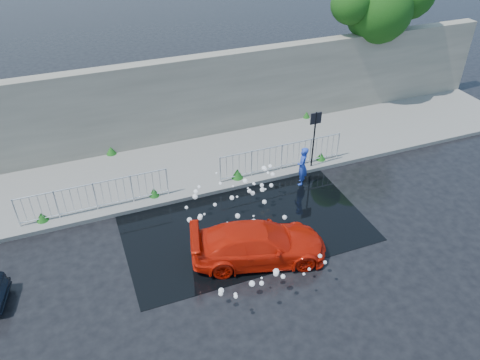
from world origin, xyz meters
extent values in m
plane|color=black|center=(0.00, 0.00, 0.00)|extent=(90.00, 90.00, 0.00)
cube|color=slate|center=(0.00, 5.00, 0.07)|extent=(30.00, 4.00, 0.15)
cube|color=slate|center=(0.00, 3.00, 0.08)|extent=(30.00, 0.25, 0.16)
cube|color=slate|center=(0.00, 7.20, 1.90)|extent=(30.00, 0.60, 3.50)
cube|color=black|center=(0.50, 1.00, 0.01)|extent=(8.00, 5.00, 0.01)
cylinder|color=black|center=(4.20, 3.10, 1.25)|extent=(0.06, 0.06, 2.50)
cube|color=black|center=(4.20, 3.10, 2.25)|extent=(0.45, 0.04, 0.45)
cylinder|color=#332114|center=(10.00, 8.20, 2.50)|extent=(0.36, 0.36, 5.00)
sphere|color=#143E0F|center=(9.50, 7.40, 4.60)|extent=(2.99, 2.99, 2.99)
sphere|color=#143E0F|center=(8.00, 7.40, 5.00)|extent=(1.78, 1.78, 1.78)
cylinder|color=silver|center=(-6.50, 3.35, 0.70)|extent=(0.05, 0.05, 1.10)
cylinder|color=silver|center=(-1.50, 3.35, 0.70)|extent=(0.05, 0.05, 1.10)
cylinder|color=silver|center=(-4.00, 3.35, 1.22)|extent=(5.00, 0.04, 0.04)
cylinder|color=silver|center=(-4.00, 3.35, 0.27)|extent=(5.00, 0.04, 0.04)
cylinder|color=silver|center=(0.50, 3.35, 0.70)|extent=(0.05, 0.05, 1.10)
cylinder|color=silver|center=(5.50, 3.35, 0.70)|extent=(0.05, 0.05, 1.10)
cylinder|color=silver|center=(3.00, 3.35, 1.22)|extent=(5.00, 0.04, 0.04)
cylinder|color=silver|center=(3.00, 3.35, 0.27)|extent=(5.00, 0.04, 0.04)
cone|color=#124312|center=(-5.80, 3.40, 0.31)|extent=(0.40, 0.40, 0.31)
cone|color=#124312|center=(-2.00, 3.40, 0.32)|extent=(0.36, 0.36, 0.34)
cone|color=#124312|center=(1.20, 3.40, 0.34)|extent=(0.44, 0.44, 0.39)
cone|color=#124312|center=(4.80, 3.40, 0.30)|extent=(0.38, 0.38, 0.30)
cone|color=#124312|center=(-3.00, 6.90, 0.31)|extent=(0.42, 0.42, 0.32)
cone|color=#124312|center=(6.00, 6.90, 0.30)|extent=(0.34, 0.34, 0.30)
sphere|color=white|center=(1.81, 1.68, 0.77)|extent=(0.14, 0.14, 0.14)
sphere|color=white|center=(1.19, 1.74, 0.93)|extent=(0.07, 0.07, 0.07)
sphere|color=white|center=(1.74, 0.43, 0.31)|extent=(0.15, 0.15, 0.15)
sphere|color=white|center=(0.17, 0.45, 0.43)|extent=(0.13, 0.13, 0.13)
sphere|color=white|center=(-0.40, 0.50, 0.25)|extent=(0.09, 0.09, 0.09)
sphere|color=white|center=(0.93, 1.52, 0.88)|extent=(0.12, 0.12, 0.12)
sphere|color=white|center=(2.00, 2.00, 0.98)|extent=(0.15, 0.15, 0.15)
sphere|color=white|center=(0.94, 1.60, 0.80)|extent=(0.13, 0.13, 0.13)
sphere|color=white|center=(-1.24, 0.94, 0.60)|extent=(0.06, 0.06, 0.06)
sphere|color=white|center=(1.37, 1.48, 0.84)|extent=(0.16, 0.16, 0.16)
sphere|color=white|center=(-0.39, 1.30, 0.81)|extent=(0.12, 0.12, 0.12)
sphere|color=white|center=(0.03, 0.62, 0.34)|extent=(0.06, 0.06, 0.06)
sphere|color=white|center=(0.11, 2.20, 0.95)|extent=(0.11, 0.11, 0.11)
sphere|color=white|center=(0.21, 0.81, 0.53)|extent=(0.17, 0.17, 0.17)
sphere|color=white|center=(0.28, 1.50, 0.77)|extent=(0.16, 0.16, 0.16)
sphere|color=white|center=(-1.02, 0.33, 0.32)|extent=(0.13, 0.13, 0.13)
sphere|color=white|center=(0.90, 1.61, 0.93)|extent=(0.06, 0.06, 0.06)
sphere|color=white|center=(-1.11, 0.13, 0.33)|extent=(0.08, 0.08, 0.08)
sphere|color=white|center=(0.71, 0.64, 0.50)|extent=(0.07, 0.07, 0.07)
sphere|color=white|center=(1.43, 1.64, 0.90)|extent=(0.14, 0.14, 0.14)
sphere|color=white|center=(-0.81, 2.06, 0.94)|extent=(0.15, 0.15, 0.15)
sphere|color=white|center=(0.44, 1.84, 0.97)|extent=(0.07, 0.07, 0.07)
sphere|color=white|center=(-0.98, 1.02, 0.70)|extent=(0.15, 0.15, 0.15)
sphere|color=white|center=(0.64, 0.46, 0.45)|extent=(0.15, 0.15, 0.15)
sphere|color=white|center=(0.47, 1.52, 0.75)|extent=(0.08, 0.08, 0.08)
sphere|color=white|center=(-1.31, 0.49, 0.31)|extent=(0.07, 0.07, 0.07)
sphere|color=white|center=(1.87, 2.37, 0.99)|extent=(0.15, 0.15, 0.15)
sphere|color=white|center=(1.86, 2.11, 1.02)|extent=(0.10, 0.10, 0.10)
sphere|color=white|center=(-1.00, 1.06, 0.62)|extent=(0.15, 0.15, 0.15)
sphere|color=white|center=(1.83, 2.40, 1.04)|extent=(0.17, 0.17, 0.17)
sphere|color=white|center=(1.22, 0.94, 0.74)|extent=(0.15, 0.15, 0.15)
sphere|color=white|center=(-1.29, 1.57, 0.75)|extent=(0.11, 0.11, 0.11)
sphere|color=white|center=(0.96, 2.02, 0.95)|extent=(0.17, 0.17, 0.17)
sphere|color=white|center=(1.49, 1.47, 0.82)|extent=(0.07, 0.07, 0.07)
sphere|color=white|center=(2.10, 2.45, 1.03)|extent=(0.14, 0.14, 0.14)
sphere|color=white|center=(0.13, 0.61, 0.28)|extent=(0.13, 0.13, 0.13)
sphere|color=white|center=(-0.83, 1.07, 0.71)|extent=(0.07, 0.07, 0.07)
sphere|color=white|center=(-0.63, 2.27, 0.95)|extent=(0.11, 0.11, 0.11)
sphere|color=white|center=(-0.91, 1.82, 0.92)|extent=(0.17, 0.17, 0.17)
sphere|color=white|center=(1.19, 1.81, 0.92)|extent=(0.10, 0.10, 0.10)
sphere|color=white|center=(1.06, 1.57, 0.70)|extent=(0.15, 0.15, 0.15)
sphere|color=white|center=(-1.33, 1.10, 0.60)|extent=(0.17, 0.17, 0.17)
sphere|color=white|center=(-0.21, 0.63, 0.49)|extent=(0.08, 0.08, 0.08)
sphere|color=white|center=(0.12, 2.63, 1.10)|extent=(0.07, 0.07, 0.07)
sphere|color=white|center=(0.83, -2.60, 0.90)|extent=(0.08, 0.08, 0.08)
sphere|color=white|center=(1.64, -2.05, 0.79)|extent=(0.12, 0.12, 0.12)
sphere|color=white|center=(0.16, -2.25, 0.91)|extent=(0.17, 0.17, 0.17)
sphere|color=white|center=(-1.37, -2.03, 0.43)|extent=(0.13, 0.13, 0.13)
sphere|color=white|center=(1.58, -2.43, 0.92)|extent=(0.10, 0.10, 0.10)
sphere|color=white|center=(0.26, -2.48, 0.91)|extent=(0.13, 0.13, 0.13)
sphere|color=white|center=(1.32, -2.08, 0.41)|extent=(0.09, 0.09, 0.09)
sphere|color=white|center=(-1.42, -2.24, 0.78)|extent=(0.15, 0.15, 0.15)
sphere|color=white|center=(0.31, -1.95, 0.47)|extent=(0.14, 0.14, 0.14)
sphere|color=white|center=(-0.44, -2.63, 1.07)|extent=(0.13, 0.13, 0.13)
sphere|color=white|center=(-0.15, -2.01, 0.54)|extent=(0.07, 0.07, 0.07)
sphere|color=white|center=(-1.18, -2.68, 0.92)|extent=(0.11, 0.11, 0.11)
sphere|color=white|center=(-1.14, -2.56, 0.87)|extent=(0.10, 0.10, 0.10)
sphere|color=white|center=(-0.46, -2.04, 0.47)|extent=(0.17, 0.17, 0.17)
imported|color=red|center=(0.31, -0.73, 0.59)|extent=(4.37, 2.64, 1.19)
imported|color=#2441B8|center=(3.39, 2.38, 0.77)|extent=(0.61, 0.67, 1.54)
camera|label=1|loc=(-4.03, -10.31, 10.18)|focal=35.00mm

